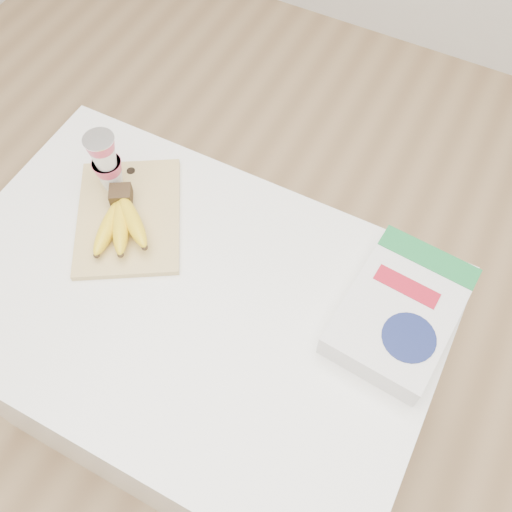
{
  "coord_description": "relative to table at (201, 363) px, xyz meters",
  "views": [
    {
      "loc": [
        0.38,
        -0.41,
        1.85
      ],
      "look_at": [
        0.1,
        0.13,
        0.83
      ],
      "focal_mm": 40.0,
      "sensor_mm": 36.0,
      "label": 1
    }
  ],
  "objects": [
    {
      "name": "room",
      "position": [
        0.0,
        0.0,
        0.96
      ],
      "size": [
        4.0,
        4.0,
        4.0
      ],
      "color": "tan",
      "rests_on": "ground"
    },
    {
      "name": "table",
      "position": [
        0.0,
        0.0,
        0.0
      ],
      "size": [
        1.05,
        0.7,
        0.79
      ],
      "primitive_type": "cube",
      "color": "white",
      "rests_on": "ground"
    },
    {
      "name": "cutting_board",
      "position": [
        -0.22,
        0.11,
        0.4
      ],
      "size": [
        0.35,
        0.38,
        0.02
      ],
      "primitive_type": "cube",
      "rotation": [
        0.0,
        0.0,
        0.54
      ],
      "color": "#D6BB75",
      "rests_on": "table"
    },
    {
      "name": "bananas",
      "position": [
        -0.21,
        0.08,
        0.43
      ],
      "size": [
        0.17,
        0.19,
        0.06
      ],
      "color": "#382816",
      "rests_on": "cutting_board"
    },
    {
      "name": "yogurt_stack",
      "position": [
        -0.29,
        0.16,
        0.49
      ],
      "size": [
        0.07,
        0.07,
        0.16
      ],
      "color": "white",
      "rests_on": "cutting_board"
    },
    {
      "name": "cereal_box",
      "position": [
        0.41,
        0.16,
        0.43
      ],
      "size": [
        0.23,
        0.32,
        0.07
      ],
      "rotation": [
        0.0,
        0.0,
        -0.08
      ],
      "color": "white",
      "rests_on": "table"
    }
  ]
}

